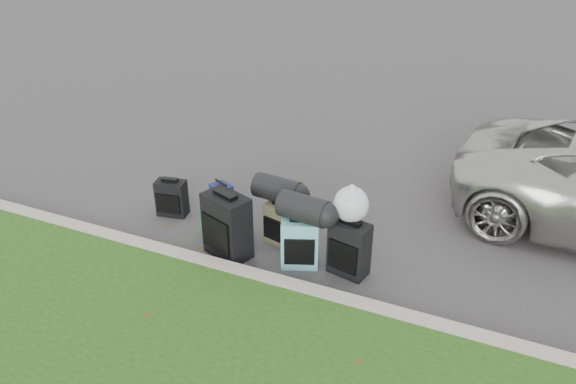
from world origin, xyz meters
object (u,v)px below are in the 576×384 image
at_px(suitcase_teal, 300,243).
at_px(suitcase_large_black_right, 349,249).
at_px(tote_navy, 222,195).
at_px(tote_green, 213,223).
at_px(suitcase_small_black, 172,198).
at_px(suitcase_olive, 281,224).
at_px(suitcase_large_black_left, 227,226).

bearing_deg(suitcase_teal, suitcase_large_black_right, -13.31).
relative_size(suitcase_teal, tote_navy, 2.00).
height_order(tote_green, tote_navy, tote_navy).
bearing_deg(tote_navy, suitcase_large_black_right, 3.86).
xyz_separation_m(suitcase_teal, suitcase_large_black_right, (0.57, 0.08, 0.03)).
distance_m(suitcase_small_black, suitcase_large_black_right, 2.61).
distance_m(suitcase_olive, suitcase_teal, 0.54).
relative_size(suitcase_teal, tote_green, 2.02).
bearing_deg(suitcase_teal, tote_green, 149.64).
relative_size(suitcase_small_black, tote_green, 1.65).
distance_m(suitcase_large_black_left, tote_green, 0.58).
bearing_deg(suitcase_olive, suitcase_large_black_right, -1.99).
distance_m(suitcase_large_black_left, suitcase_olive, 0.70).
height_order(suitcase_small_black, tote_navy, suitcase_small_black).
bearing_deg(suitcase_olive, suitcase_large_black_left, -119.18).
xyz_separation_m(suitcase_teal, tote_navy, (-1.55, 0.89, -0.15)).
xyz_separation_m(suitcase_small_black, suitcase_large_black_right, (2.60, -0.30, 0.08)).
xyz_separation_m(suitcase_large_black_right, tote_navy, (-2.12, 0.81, -0.18)).
xyz_separation_m(tote_green, tote_navy, (-0.27, 0.70, 0.00)).
bearing_deg(suitcase_teal, suitcase_small_black, 147.46).
relative_size(suitcase_teal, suitcase_large_black_right, 0.92).
xyz_separation_m(suitcase_teal, tote_green, (-1.28, 0.19, -0.15)).
bearing_deg(tote_navy, suitcase_small_black, -108.44).
xyz_separation_m(suitcase_large_black_left, tote_navy, (-0.68, 1.03, -0.25)).
distance_m(suitcase_small_black, tote_green, 0.78).
distance_m(suitcase_olive, tote_navy, 1.27).
height_order(suitcase_olive, suitcase_large_black_right, suitcase_large_black_right).
bearing_deg(tote_green, tote_navy, 135.25).
bearing_deg(suitcase_large_black_right, suitcase_large_black_left, -159.02).
relative_size(suitcase_large_black_left, suitcase_large_black_right, 1.21).
height_order(suitcase_teal, tote_navy, suitcase_teal).
bearing_deg(suitcase_olive, suitcase_teal, -28.02).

